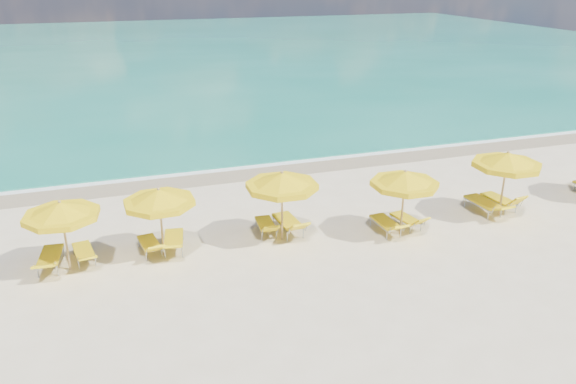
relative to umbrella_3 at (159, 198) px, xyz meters
name	(u,v)px	position (x,y,z in m)	size (l,w,h in m)	color
ground_plane	(302,240)	(4.55, -0.49, -1.96)	(120.00, 120.00, 0.00)	beige
ocean	(154,52)	(4.55, 47.51, -1.96)	(120.00, 80.00, 0.30)	#157961
wet_sand_band	(247,171)	(4.55, 6.91, -1.96)	(120.00, 2.60, 0.01)	tan
foam_line	(243,165)	(4.55, 7.71, -1.96)	(120.00, 1.20, 0.03)	white
whitecap_near	(104,129)	(-1.45, 16.51, -1.96)	(14.00, 0.36, 0.05)	white
whitecap_far	(294,90)	(12.55, 23.51, -1.96)	(18.00, 0.30, 0.05)	white
umbrella_2	(61,211)	(-2.84, -0.08, -0.01)	(2.75, 2.75, 2.29)	tan
umbrella_3	(159,198)	(0.00, 0.00, 0.00)	(2.91, 2.91, 2.30)	tan
umbrella_4	(282,181)	(3.94, -0.18, 0.14)	(3.14, 3.14, 2.47)	tan
umbrella_5	(405,180)	(7.97, -1.07, 0.04)	(3.01, 3.01, 2.35)	tan
umbrella_6	(507,161)	(12.25, -0.81, 0.18)	(3.28, 3.28, 2.51)	tan
lounger_2_left	(51,261)	(-3.39, 0.21, -1.74)	(0.81, 1.98, 0.70)	#A5A8AD
lounger_2_right	(84,255)	(-2.42, 0.35, -1.76)	(0.81, 1.77, 0.61)	#A5A8AD
lounger_3_left	(150,247)	(-0.40, 0.22, -1.76)	(0.78, 1.73, 0.71)	#A5A8AD
lounger_3_right	(174,244)	(0.36, 0.19, -1.74)	(0.90, 1.96, 0.74)	#A5A8AD
lounger_4_left	(266,228)	(3.55, 0.41, -1.75)	(0.68, 1.72, 0.74)	#A5A8AD
lounger_4_right	(289,226)	(4.31, 0.24, -1.72)	(0.79, 2.03, 0.86)	#A5A8AD
lounger_5_left	(386,227)	(7.54, -0.81, -1.74)	(0.64, 1.82, 0.74)	#A5A8AD
lounger_5_right	(406,222)	(8.42, -0.68, -1.76)	(0.80, 1.65, 0.72)	#A5A8AD
lounger_6_left	(484,207)	(11.81, -0.46, -1.72)	(0.79, 2.09, 0.74)	#A5A8AD
lounger_6_right	(499,203)	(12.63, -0.32, -1.73)	(0.84, 1.85, 0.88)	#A5A8AD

